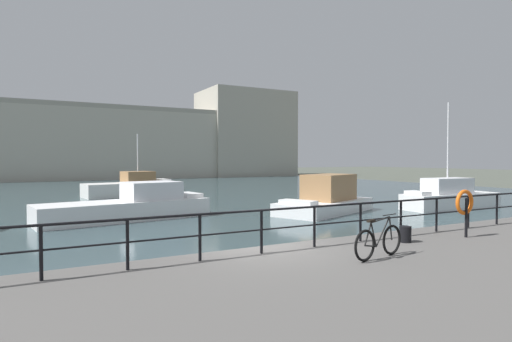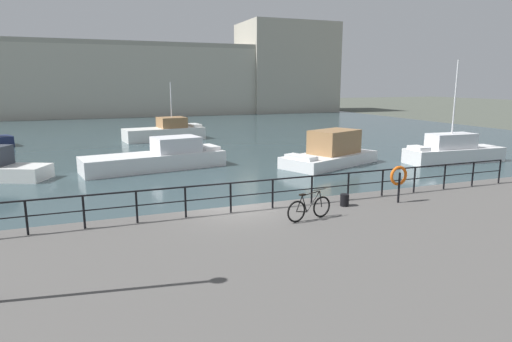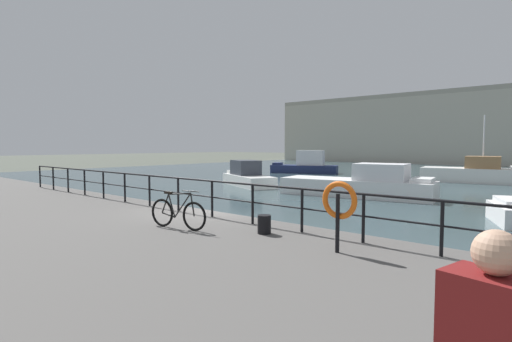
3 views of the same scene
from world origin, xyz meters
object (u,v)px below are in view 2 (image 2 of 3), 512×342
at_px(parked_bicycle, 309,208).
at_px(mooring_bollard, 345,200).
at_px(moored_harbor_tender, 166,132).
at_px(life_ring_stand, 399,177).
at_px(harbor_building, 163,78).
at_px(moored_cabin_cruiser, 453,151).
at_px(moored_small_launch, 160,158).
at_px(moored_red_daysailer, 331,152).

height_order(parked_bicycle, mooring_bollard, parked_bicycle).
height_order(moored_harbor_tender, parked_bicycle, moored_harbor_tender).
height_order(moored_harbor_tender, life_ring_stand, moored_harbor_tender).
bearing_deg(harbor_building, moored_cabin_cruiser, -78.99).
xyz_separation_m(moored_small_launch, parked_bicycle, (2.45, -15.16, 0.57)).
height_order(harbor_building, moored_cabin_cruiser, harbor_building).
bearing_deg(harbor_building, moored_harbor_tender, -99.36).
bearing_deg(life_ring_stand, parked_bicycle, -170.21).
xyz_separation_m(harbor_building, moored_cabin_cruiser, (10.36, -53.24, -5.29)).
bearing_deg(moored_harbor_tender, mooring_bollard, -94.68).
distance_m(harbor_building, moored_cabin_cruiser, 54.49).
distance_m(moored_red_daysailer, moored_cabin_cruiser, 8.42).
relative_size(moored_red_daysailer, mooring_bollard, 16.92).
distance_m(parked_bicycle, life_ring_stand, 4.23).
distance_m(harbor_building, mooring_bollard, 62.83).
relative_size(harbor_building, moored_harbor_tender, 10.18).
bearing_deg(harbor_building, moored_small_launch, -99.95).
bearing_deg(moored_cabin_cruiser, mooring_bollard, 35.66).
distance_m(harbor_building, moored_small_launch, 49.37).
bearing_deg(life_ring_stand, moored_harbor_tender, 97.54).
distance_m(moored_small_launch, life_ring_stand, 15.92).
distance_m(harbor_building, moored_harbor_tender, 35.24).
relative_size(harbor_building, moored_red_daysailer, 10.36).
bearing_deg(moored_red_daysailer, moored_small_launch, -36.39).
bearing_deg(moored_cabin_cruiser, moored_small_launch, -11.68).
bearing_deg(life_ring_stand, moored_cabin_cruiser, 37.93).
bearing_deg(life_ring_stand, moored_red_daysailer, 70.64).
bearing_deg(harbor_building, parked_bicycle, -95.43).
xyz_separation_m(moored_cabin_cruiser, mooring_bollard, (-14.40, -9.27, 0.35)).
height_order(moored_red_daysailer, moored_harbor_tender, moored_harbor_tender).
height_order(moored_red_daysailer, mooring_bollard, moored_red_daysailer).
distance_m(harbor_building, moored_red_daysailer, 51.34).
height_order(moored_small_launch, life_ring_stand, life_ring_stand).
distance_m(harbor_building, parked_bicycle, 63.97).
bearing_deg(moored_cabin_cruiser, life_ring_stand, 40.81).
height_order(moored_small_launch, moored_harbor_tender, moored_harbor_tender).
relative_size(moored_small_launch, mooring_bollard, 20.45).
xyz_separation_m(harbor_building, mooring_bollard, (-4.04, -62.51, -4.94)).
xyz_separation_m(moored_red_daysailer, life_ring_stand, (-4.14, -11.77, 1.02)).
xyz_separation_m(moored_red_daysailer, moored_small_launch, (-10.71, 2.68, -0.13)).
relative_size(harbor_building, parked_bicycle, 44.05).
xyz_separation_m(moored_small_launch, moored_cabin_cruiser, (18.84, -4.89, 0.06)).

